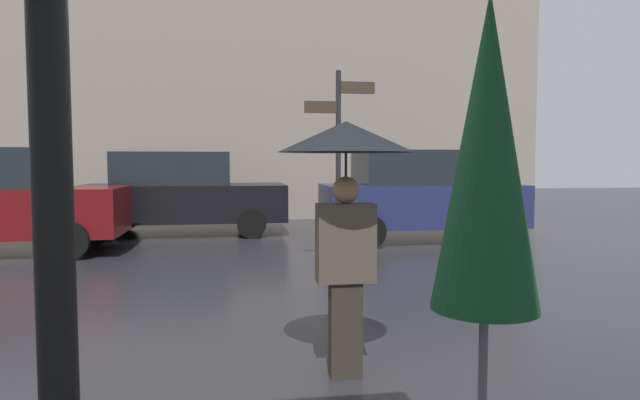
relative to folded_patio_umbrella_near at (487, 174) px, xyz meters
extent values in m
cylinder|color=black|center=(-1.31, -0.80, -0.21)|extent=(0.08, 0.08, 2.75)
cone|color=#0F381E|center=(0.00, 0.00, 0.08)|extent=(0.41, 0.41, 1.21)
cube|color=#2A241E|center=(-0.13, 2.08, -1.22)|extent=(0.24, 0.15, 0.73)
cube|color=#473D33|center=(-0.13, 2.08, -0.56)|extent=(0.44, 0.20, 0.59)
sphere|color=#936B4C|center=(-0.13, 2.08, -0.16)|extent=(0.20, 0.20, 0.20)
cylinder|color=black|center=(-0.13, 2.08, -0.03)|extent=(0.02, 0.02, 0.30)
cone|color=black|center=(-0.13, 2.08, 0.23)|extent=(1.02, 1.02, 0.23)
cube|color=#590C0F|center=(-5.01, 8.56, -0.84)|extent=(4.07, 1.67, 0.85)
cylinder|color=black|center=(-3.69, 9.39, -1.26)|extent=(0.65, 0.18, 0.65)
cylinder|color=black|center=(-3.69, 7.72, -1.26)|extent=(0.65, 0.18, 0.65)
cube|color=#1E234C|center=(2.87, 9.10, -0.84)|extent=(4.05, 1.79, 0.85)
cube|color=black|center=(2.66, 9.10, -0.07)|extent=(2.23, 1.64, 0.70)
cylinder|color=black|center=(4.18, 9.99, -1.27)|extent=(0.64, 0.18, 0.64)
cylinder|color=black|center=(4.18, 8.20, -1.27)|extent=(0.64, 0.18, 0.64)
cylinder|color=black|center=(1.55, 9.99, -1.27)|extent=(0.64, 0.18, 0.64)
cylinder|color=black|center=(1.55, 8.20, -1.27)|extent=(0.64, 0.18, 0.64)
cube|color=black|center=(-2.08, 10.91, -0.87)|extent=(4.53, 1.87, 0.81)
cube|color=black|center=(-2.31, 10.91, -0.10)|extent=(2.49, 1.72, 0.73)
cylinder|color=black|center=(-0.61, 11.84, -1.27)|extent=(0.62, 0.18, 0.62)
cylinder|color=black|center=(-0.61, 9.98, -1.27)|extent=(0.62, 0.18, 0.62)
cylinder|color=black|center=(-3.56, 11.84, -1.27)|extent=(0.62, 0.18, 0.62)
cylinder|color=black|center=(-3.56, 9.98, -1.27)|extent=(0.62, 0.18, 0.62)
cylinder|color=black|center=(0.61, 6.39, -0.08)|extent=(0.08, 0.08, 3.01)
cube|color=#33281E|center=(0.89, 6.39, 1.18)|extent=(0.56, 0.04, 0.18)
cube|color=#33281E|center=(0.35, 6.39, 0.88)|extent=(0.52, 0.04, 0.18)
camera|label=1|loc=(-0.94, -2.00, 0.05)|focal=31.31mm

